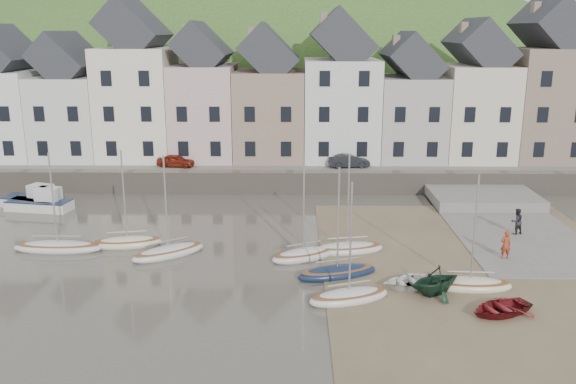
{
  "coord_description": "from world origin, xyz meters",
  "views": [
    {
      "loc": [
        0.5,
        -31.38,
        13.03
      ],
      "look_at": [
        0.0,
        6.0,
        3.0
      ],
      "focal_mm": 37.73,
      "sensor_mm": 36.0,
      "label": 1
    }
  ],
  "objects_px": {
    "sailboat_0": "(58,247)",
    "car_left": "(176,161)",
    "rowboat_red": "(500,308)",
    "person_red": "(506,245)",
    "person_dark": "(517,221)",
    "car_right": "(349,161)",
    "rowboat_green": "(435,280)",
    "rowboat_white": "(411,281)"
  },
  "relations": [
    {
      "from": "car_left",
      "to": "car_right",
      "type": "distance_m",
      "value": 14.92
    },
    {
      "from": "sailboat_0",
      "to": "rowboat_red",
      "type": "xyz_separation_m",
      "value": [
        24.14,
        -8.29,
        0.13
      ]
    },
    {
      "from": "person_red",
      "to": "person_dark",
      "type": "height_order",
      "value": "person_dark"
    },
    {
      "from": "person_dark",
      "to": "car_right",
      "type": "distance_m",
      "value": 16.46
    },
    {
      "from": "sailboat_0",
      "to": "rowboat_green",
      "type": "relative_size",
      "value": 2.19
    },
    {
      "from": "car_right",
      "to": "car_left",
      "type": "bearing_deg",
      "value": 83.0
    },
    {
      "from": "rowboat_green",
      "to": "person_dark",
      "type": "distance_m",
      "value": 11.88
    },
    {
      "from": "rowboat_green",
      "to": "car_right",
      "type": "bearing_deg",
      "value": 158.86
    },
    {
      "from": "car_left",
      "to": "car_right",
      "type": "height_order",
      "value": "car_right"
    },
    {
      "from": "rowboat_green",
      "to": "person_red",
      "type": "distance_m",
      "value": 7.12
    },
    {
      "from": "rowboat_red",
      "to": "car_left",
      "type": "xyz_separation_m",
      "value": [
        -20.0,
        24.66,
        1.76
      ]
    },
    {
      "from": "person_dark",
      "to": "rowboat_green",
      "type": "bearing_deg",
      "value": 32.88
    },
    {
      "from": "rowboat_red",
      "to": "car_right",
      "type": "relative_size",
      "value": 0.91
    },
    {
      "from": "rowboat_white",
      "to": "sailboat_0",
      "type": "bearing_deg",
      "value": -119.91
    },
    {
      "from": "rowboat_white",
      "to": "person_red",
      "type": "distance_m",
      "value": 7.44
    },
    {
      "from": "car_right",
      "to": "person_dark",
      "type": "bearing_deg",
      "value": -150.2
    },
    {
      "from": "car_left",
      "to": "rowboat_green",
      "type": "bearing_deg",
      "value": -133.79
    },
    {
      "from": "person_red",
      "to": "car_right",
      "type": "bearing_deg",
      "value": -67.69
    },
    {
      "from": "sailboat_0",
      "to": "rowboat_white",
      "type": "distance_m",
      "value": 21.16
    },
    {
      "from": "rowboat_white",
      "to": "rowboat_green",
      "type": "relative_size",
      "value": 1.09
    },
    {
      "from": "rowboat_green",
      "to": "rowboat_white",
      "type": "bearing_deg",
      "value": -156.53
    },
    {
      "from": "rowboat_red",
      "to": "car_left",
      "type": "relative_size",
      "value": 0.99
    },
    {
      "from": "sailboat_0",
      "to": "car_right",
      "type": "distance_m",
      "value": 25.2
    },
    {
      "from": "rowboat_red",
      "to": "car_right",
      "type": "xyz_separation_m",
      "value": [
        -5.08,
        24.66,
        1.79
      ]
    },
    {
      "from": "sailboat_0",
      "to": "car_left",
      "type": "xyz_separation_m",
      "value": [
        4.14,
        16.37,
        1.88
      ]
    },
    {
      "from": "rowboat_green",
      "to": "person_red",
      "type": "bearing_deg",
      "value": 106.01
    },
    {
      "from": "rowboat_green",
      "to": "car_right",
      "type": "distance_m",
      "value": 22.64
    },
    {
      "from": "rowboat_green",
      "to": "sailboat_0",
      "type": "bearing_deg",
      "value": -133.24
    },
    {
      "from": "sailboat_0",
      "to": "rowboat_green",
      "type": "distance_m",
      "value": 22.4
    },
    {
      "from": "sailboat_0",
      "to": "car_left",
      "type": "distance_m",
      "value": 16.99
    },
    {
      "from": "person_red",
      "to": "car_left",
      "type": "height_order",
      "value": "car_left"
    },
    {
      "from": "rowboat_white",
      "to": "rowboat_green",
      "type": "distance_m",
      "value": 1.41
    },
    {
      "from": "sailboat_0",
      "to": "rowboat_red",
      "type": "bearing_deg",
      "value": -18.96
    },
    {
      "from": "rowboat_white",
      "to": "person_dark",
      "type": "distance_m",
      "value": 11.95
    },
    {
      "from": "person_dark",
      "to": "car_left",
      "type": "xyz_separation_m",
      "value": [
        -24.76,
        13.15,
        1.16
      ]
    },
    {
      "from": "rowboat_white",
      "to": "rowboat_green",
      "type": "height_order",
      "value": "rowboat_green"
    },
    {
      "from": "car_left",
      "to": "car_right",
      "type": "xyz_separation_m",
      "value": [
        14.92,
        0.0,
        0.03
      ]
    },
    {
      "from": "sailboat_0",
      "to": "rowboat_green",
      "type": "xyz_separation_m",
      "value": [
        21.54,
        -6.1,
        0.56
      ]
    },
    {
      "from": "person_dark",
      "to": "car_left",
      "type": "relative_size",
      "value": 0.54
    },
    {
      "from": "rowboat_red",
      "to": "person_dark",
      "type": "xyz_separation_m",
      "value": [
        4.76,
        11.52,
        0.59
      ]
    },
    {
      "from": "rowboat_red",
      "to": "rowboat_white",
      "type": "bearing_deg",
      "value": -153.33
    },
    {
      "from": "rowboat_red",
      "to": "person_red",
      "type": "bearing_deg",
      "value": 136.59
    }
  ]
}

